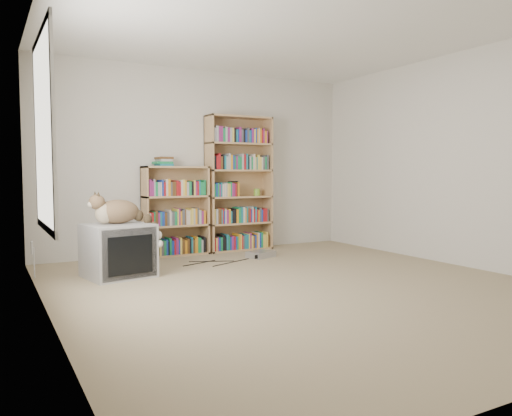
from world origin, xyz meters
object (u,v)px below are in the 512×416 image
cat (123,215)px  bookcase_short (175,215)px  crt_tv (118,251)px  dvd_player (261,254)px  bookcase_tall (239,187)px

cat → bookcase_short: 1.39m
bookcase_short → crt_tv: bearing=-133.8°
cat → dvd_player: (1.84, 0.32, -0.61)m
cat → bookcase_tall: (1.88, 1.02, 0.24)m
cat → bookcase_tall: size_ratio=0.39×
crt_tv → cat: (0.07, 0.02, 0.37)m
crt_tv → dvd_player: bearing=-0.5°
bookcase_short → dvd_player: (0.91, -0.70, -0.50)m
bookcase_short → cat: bearing=-132.4°
bookcase_tall → crt_tv: bearing=-151.7°
crt_tv → cat: cat is taller
cat → dvd_player: size_ratio=2.15×
bookcase_short → dvd_player: size_ratio=3.46×
bookcase_tall → bookcase_short: bookcase_tall is taller
crt_tv → bookcase_short: size_ratio=0.62×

